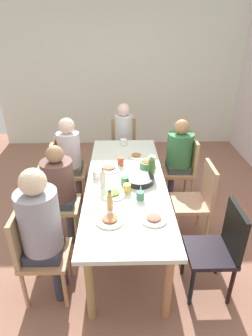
% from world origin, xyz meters
% --- Properties ---
extents(ground_plane, '(6.77, 6.77, 0.00)m').
position_xyz_m(ground_plane, '(0.00, 0.00, 0.00)').
color(ground_plane, '#946551').
extents(wall_left, '(0.12, 4.64, 2.60)m').
position_xyz_m(wall_left, '(-2.88, 0.00, 1.30)').
color(wall_left, silver).
rests_on(wall_left, ground_plane).
extents(dining_table, '(2.24, 0.82, 0.74)m').
position_xyz_m(dining_table, '(0.00, 0.00, 0.66)').
color(dining_table, silver).
rests_on(dining_table, ground_plane).
extents(chair_0, '(0.40, 0.40, 0.90)m').
position_xyz_m(chair_0, '(-0.75, 0.79, 0.51)').
color(chair_0, tan).
rests_on(chair_0, ground_plane).
extents(person_0, '(0.33, 0.33, 1.16)m').
position_xyz_m(person_0, '(-0.75, 0.70, 0.70)').
color(person_0, '#3A3649').
rests_on(person_0, ground_plane).
extents(chair_1, '(0.40, 0.40, 0.90)m').
position_xyz_m(chair_1, '(0.75, -0.79, 0.51)').
color(chair_1, tan).
rests_on(chair_1, ground_plane).
extents(person_1, '(0.33, 0.33, 1.28)m').
position_xyz_m(person_1, '(0.75, -0.70, 0.77)').
color(person_1, '#332C53').
rests_on(person_1, ground_plane).
extents(chair_2, '(0.40, 0.40, 0.90)m').
position_xyz_m(chair_2, '(0.00, -0.79, 0.51)').
color(chair_2, tan).
rests_on(chair_2, ground_plane).
extents(person_2, '(0.33, 0.33, 1.14)m').
position_xyz_m(person_2, '(0.00, -0.70, 0.69)').
color(person_2, '#434549').
rests_on(person_2, ground_plane).
extents(chair_3, '(0.40, 0.40, 0.90)m').
position_xyz_m(chair_3, '(-1.50, 0.00, 0.51)').
color(chair_3, tan).
rests_on(chair_3, ground_plane).
extents(person_3, '(0.30, 0.30, 1.18)m').
position_xyz_m(person_3, '(-1.41, 0.00, 0.69)').
color(person_3, '#273448').
rests_on(person_3, ground_plane).
extents(chair_4, '(0.40, 0.40, 0.90)m').
position_xyz_m(chair_4, '(-0.75, -0.79, 0.51)').
color(chair_4, tan).
rests_on(chair_4, ground_plane).
extents(person_4, '(0.30, 0.30, 1.19)m').
position_xyz_m(person_4, '(-0.75, -0.70, 0.71)').
color(person_4, '#4F463E').
rests_on(person_4, ground_plane).
extents(chair_5, '(0.40, 0.40, 0.90)m').
position_xyz_m(chair_5, '(0.00, 0.79, 0.51)').
color(chair_5, tan).
rests_on(chair_5, ground_plane).
extents(chair_6, '(0.40, 0.40, 0.90)m').
position_xyz_m(chair_6, '(0.75, 0.79, 0.51)').
color(chair_6, black).
rests_on(chair_6, ground_plane).
extents(plate_0, '(0.25, 0.25, 0.04)m').
position_xyz_m(plate_0, '(0.67, -0.15, 0.75)').
color(plate_0, white).
rests_on(plate_0, dining_table).
extents(plate_1, '(0.26, 0.26, 0.04)m').
position_xyz_m(plate_1, '(-0.27, -0.18, 0.75)').
color(plate_1, silver).
rests_on(plate_1, dining_table).
extents(plate_2, '(0.25, 0.25, 0.04)m').
position_xyz_m(plate_2, '(0.27, -0.13, 0.75)').
color(plate_2, white).
rests_on(plate_2, dining_table).
extents(plate_3, '(0.23, 0.23, 0.04)m').
position_xyz_m(plate_3, '(0.66, 0.22, 0.75)').
color(plate_3, white).
rests_on(plate_3, dining_table).
extents(plate_4, '(0.21, 0.21, 0.04)m').
position_xyz_m(plate_4, '(-0.58, 0.14, 0.75)').
color(plate_4, silver).
rests_on(plate_4, dining_table).
extents(bowl_0, '(0.18, 0.18, 0.10)m').
position_xyz_m(bowl_0, '(-0.29, 0.25, 0.79)').
color(bowl_0, '#49864D').
rests_on(bowl_0, dining_table).
extents(serving_pan, '(0.47, 0.29, 0.06)m').
position_xyz_m(serving_pan, '(0.04, 0.14, 0.77)').
color(serving_pan, black).
rests_on(serving_pan, dining_table).
extents(cup_0, '(0.11, 0.08, 0.08)m').
position_xyz_m(cup_0, '(0.35, 0.13, 0.78)').
color(cup_0, '#488468').
rests_on(cup_0, dining_table).
extents(cup_1, '(0.13, 0.09, 0.08)m').
position_xyz_m(cup_1, '(-0.95, -0.01, 0.78)').
color(cup_1, white).
rests_on(cup_1, dining_table).
extents(cup_2, '(0.11, 0.07, 0.10)m').
position_xyz_m(cup_2, '(-0.35, -0.05, 0.79)').
color(cup_2, '#C35436').
rests_on(cup_2, dining_table).
extents(cup_3, '(0.11, 0.08, 0.09)m').
position_xyz_m(cup_3, '(0.22, 0.01, 0.78)').
color(cup_3, '#E7C852').
rests_on(cup_3, dining_table).
extents(cup_4, '(0.12, 0.08, 0.08)m').
position_xyz_m(cup_4, '(-0.08, -0.31, 0.78)').
color(cup_4, white).
rests_on(cup_4, dining_table).
extents(cup_5, '(0.11, 0.08, 0.09)m').
position_xyz_m(cup_5, '(0.08, -0.01, 0.78)').
color(cup_5, '#4A8659').
rests_on(cup_5, dining_table).
extents(cup_6, '(0.11, 0.08, 0.09)m').
position_xyz_m(cup_6, '(-0.39, 0.32, 0.79)').
color(cup_6, white).
rests_on(cup_6, dining_table).
extents(bottle_0, '(0.07, 0.07, 0.24)m').
position_xyz_m(bottle_0, '(-0.10, 0.27, 0.85)').
color(bottle_0, '#487730').
rests_on(bottle_0, dining_table).
extents(bottle_1, '(0.05, 0.05, 0.20)m').
position_xyz_m(bottle_1, '(0.52, -0.15, 0.83)').
color(bottle_1, tan).
rests_on(bottle_1, dining_table).
extents(bottle_2, '(0.06, 0.06, 0.21)m').
position_xyz_m(bottle_2, '(0.11, -0.23, 0.84)').
color(bottle_2, silver).
rests_on(bottle_2, dining_table).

